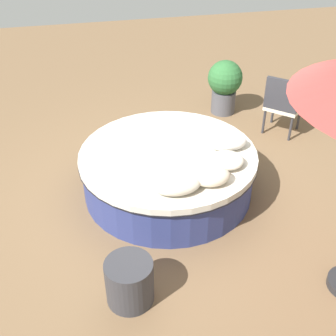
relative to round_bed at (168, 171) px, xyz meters
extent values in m
plane|color=brown|center=(0.00, 0.00, -0.31)|extent=(16.00, 16.00, 0.00)
cylinder|color=navy|center=(0.00, 0.00, -0.05)|extent=(2.19, 2.19, 0.51)
cylinder|color=black|center=(0.00, 0.00, 0.20)|extent=(2.27, 2.27, 0.01)
cylinder|color=beige|center=(0.00, 0.00, 0.25)|extent=(2.26, 2.26, 0.09)
ellipsoid|color=beige|center=(-0.08, -0.80, 0.39)|extent=(0.55, 0.35, 0.19)
ellipsoid|color=beige|center=(0.33, -0.74, 0.39)|extent=(0.44, 0.32, 0.19)
ellipsoid|color=silver|center=(0.61, -0.45, 0.37)|extent=(0.43, 0.38, 0.16)
ellipsoid|color=white|center=(0.76, -0.09, 0.39)|extent=(0.49, 0.29, 0.19)
cylinder|color=#333338|center=(2.14, 1.45, -0.10)|extent=(0.04, 0.04, 0.42)
cylinder|color=#333338|center=(2.45, 1.15, -0.10)|extent=(0.04, 0.04, 0.42)
cylinder|color=#333338|center=(1.84, 1.15, -0.10)|extent=(0.04, 0.04, 0.42)
cylinder|color=#333338|center=(2.16, 0.85, -0.10)|extent=(0.04, 0.04, 0.42)
cube|color=beige|center=(2.15, 1.15, 0.14)|extent=(0.72, 0.72, 0.06)
cube|color=#333338|center=(1.99, 0.99, 0.42)|extent=(0.42, 0.40, 0.50)
cylinder|color=#4C4C51|center=(1.45, 2.01, -0.11)|extent=(0.41, 0.41, 0.39)
sphere|color=#2D6633|center=(1.45, 2.01, 0.33)|extent=(0.59, 0.59, 0.59)
cylinder|color=#333338|center=(-0.76, -1.64, -0.07)|extent=(0.48, 0.48, 0.49)
camera|label=1|loc=(-1.02, -4.48, 3.24)|focal=46.21mm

